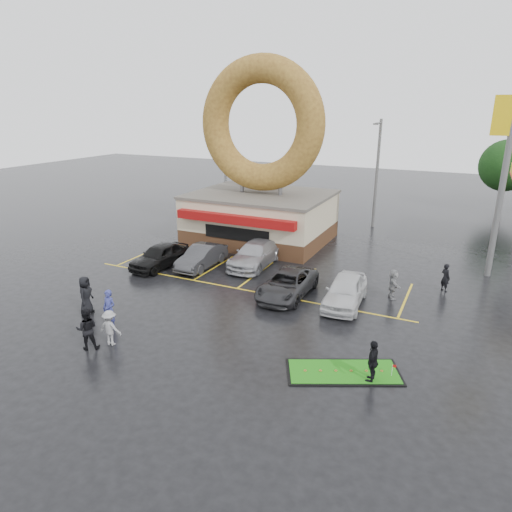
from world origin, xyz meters
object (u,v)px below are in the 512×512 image
at_px(streetlight_mid, 377,171).
at_px(car_dgrey, 202,257).
at_px(car_black, 160,256).
at_px(person_cameraman, 373,361).
at_px(shell_sign, 508,154).
at_px(dumpster, 203,229).
at_px(car_silver, 255,254).
at_px(streetlight_left, 225,164).
at_px(person_blue, 109,309).
at_px(donut_shop, 261,183).
at_px(putting_green, 343,372).
at_px(car_grey, 287,284).
at_px(car_white, 345,291).

bearing_deg(streetlight_mid, car_dgrey, -117.00).
distance_m(car_black, person_cameraman, 16.79).
relative_size(shell_sign, dumpster, 5.89).
bearing_deg(dumpster, car_black, -84.52).
bearing_deg(person_cameraman, car_silver, -134.68).
bearing_deg(car_black, dumpster, 104.64).
distance_m(streetlight_left, person_blue, 24.66).
relative_size(donut_shop, streetlight_mid, 1.50).
distance_m(dumpster, putting_green, 20.90).
relative_size(car_black, person_cameraman, 2.60).
relative_size(car_grey, dumpster, 2.74).
relative_size(donut_shop, car_white, 2.94).
xyz_separation_m(car_grey, putting_green, (4.89, -6.16, -0.65)).
height_order(car_black, dumpster, car_black).
relative_size(shell_sign, putting_green, 2.20).
xyz_separation_m(car_silver, putting_green, (8.67, -9.92, -0.74)).
relative_size(streetlight_mid, car_dgrey, 2.07).
relative_size(car_silver, dumpster, 2.96).
height_order(donut_shop, streetlight_mid, donut_shop).
relative_size(car_black, car_dgrey, 1.04).
bearing_deg(person_blue, person_cameraman, 4.02).
height_order(person_cameraman, dumpster, person_cameraman).
relative_size(car_grey, car_white, 1.08).
height_order(person_blue, person_cameraman, person_blue).
relative_size(streetlight_left, putting_green, 1.86).
relative_size(person_blue, person_cameraman, 1.09).
distance_m(car_black, car_grey, 9.25).
relative_size(car_black, car_white, 0.99).
relative_size(car_dgrey, car_white, 0.95).
bearing_deg(streetlight_mid, person_cameraman, -78.03).
relative_size(shell_sign, streetlight_left, 1.18).
height_order(streetlight_left, car_silver, streetlight_left).
relative_size(car_grey, person_cameraman, 2.85).
bearing_deg(car_black, donut_shop, 73.80).
bearing_deg(car_dgrey, shell_sign, 21.03).
height_order(car_grey, putting_green, car_grey).
xyz_separation_m(person_blue, person_cameraman, (12.13, 0.87, -0.08)).
bearing_deg(streetlight_left, person_blue, -73.66).
distance_m(car_white, putting_green, 6.64).
bearing_deg(car_grey, car_white, 3.75).
relative_size(streetlight_left, person_blue, 4.76).
bearing_deg(streetlight_left, car_grey, -51.33).
relative_size(car_silver, car_grey, 1.08).
relative_size(car_black, dumpster, 2.51).
relative_size(streetlight_left, car_white, 1.96).
bearing_deg(putting_green, dumpster, 137.36).
bearing_deg(putting_green, car_dgrey, 145.18).
bearing_deg(car_silver, person_cameraman, -46.81).
bearing_deg(dumpster, putting_green, -47.11).
height_order(car_black, car_grey, car_black).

